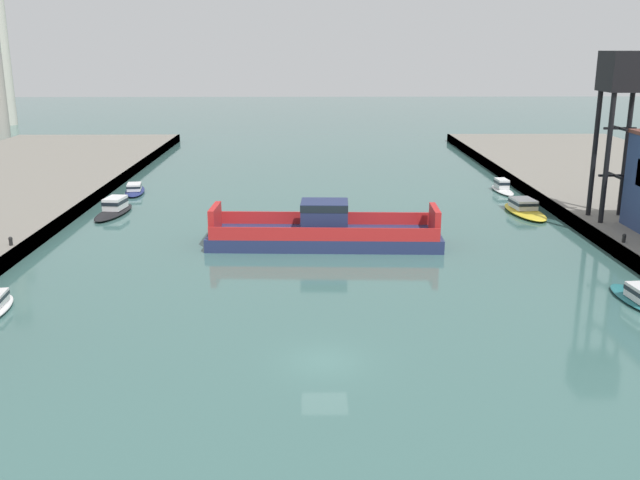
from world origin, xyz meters
name	(u,v)px	position (x,y,z in m)	size (l,w,h in m)	color
ground_plane	(325,361)	(0.00, 0.00, 0.00)	(400.00, 400.00, 0.00)	#3D6660
chain_ferry	(324,232)	(0.46, 23.01, 1.13)	(19.74, 6.45, 3.77)	navy
moored_boat_near_left	(524,208)	(20.80, 34.14, 0.53)	(3.72, 8.46, 1.44)	yellow
moored_boat_near_right	(502,187)	(21.50, 45.28, 0.54)	(2.06, 6.18, 1.42)	white
moored_boat_mid_right	(114,208)	(-20.38, 34.58, 0.62)	(3.32, 8.03, 1.65)	black
moored_boat_far_right	(135,190)	(-20.78, 44.82, 0.45)	(3.06, 6.81, 1.21)	navy
crane_tower	(625,86)	(26.43, 27.03, 13.01)	(3.73, 3.73, 14.70)	black
bollard_left_far	(11,241)	(-24.26, 18.92, 1.60)	(0.32, 0.32, 0.71)	black
bollard_right_far	(624,238)	(24.26, 19.07, 1.60)	(0.32, 0.32, 0.71)	black
smokestack_distant_a	(0,34)	(-64.27, 117.25, 18.49)	(3.24, 3.24, 34.92)	beige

